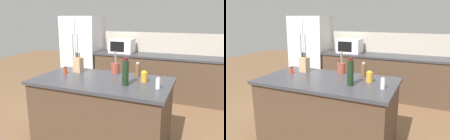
{
  "view_description": "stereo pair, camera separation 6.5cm",
  "coord_description": "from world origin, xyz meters",
  "views": [
    {
      "loc": [
        1.19,
        -2.49,
        1.74
      ],
      "look_at": [
        0.0,
        0.35,
        0.99
      ],
      "focal_mm": 35.0,
      "sensor_mm": 36.0,
      "label": 1
    },
    {
      "loc": [
        1.25,
        -2.46,
        1.74
      ],
      "look_at": [
        0.0,
        0.35,
        0.99
      ],
      "focal_mm": 35.0,
      "sensor_mm": 36.0,
      "label": 2
    }
  ],
  "objects": [
    {
      "name": "back_counter_run",
      "position": [
        0.3,
        2.2,
        0.47
      ],
      "size": [
        2.78,
        0.66,
        0.94
      ],
      "color": "#4C3828",
      "rests_on": "ground_plane"
    },
    {
      "name": "wall_backsplash",
      "position": [
        0.3,
        2.52,
        1.17
      ],
      "size": [
        2.74,
        0.03,
        0.46
      ],
      "primitive_type": "cube",
      "color": "#B2A899",
      "rests_on": "back_counter_run"
    },
    {
      "name": "kitchen_island",
      "position": [
        0.0,
        0.0,
        0.47
      ],
      "size": [
        1.79,
        0.98,
        0.94
      ],
      "color": "#4C3828",
      "rests_on": "ground_plane"
    },
    {
      "name": "refrigerator",
      "position": [
        -1.58,
        2.25,
        0.88
      ],
      "size": [
        0.9,
        0.75,
        1.77
      ],
      "color": "white",
      "rests_on": "ground_plane"
    },
    {
      "name": "microwave",
      "position": [
        -0.52,
        2.2,
        1.1
      ],
      "size": [
        0.53,
        0.39,
        0.32
      ],
      "color": "white",
      "rests_on": "back_counter_run"
    },
    {
      "name": "knife_block",
      "position": [
        -0.49,
        0.23,
        1.05
      ],
      "size": [
        0.14,
        0.12,
        0.29
      ],
      "rotation": [
        0.0,
        0.0,
        -0.15
      ],
      "color": "tan",
      "rests_on": "kitchen_island"
    },
    {
      "name": "utensil_crock",
      "position": [
        0.04,
        0.39,
        1.02
      ],
      "size": [
        0.12,
        0.12,
        0.32
      ],
      "color": "brown",
      "rests_on": "kitchen_island"
    },
    {
      "name": "spice_jar_paprika",
      "position": [
        -0.62,
        0.08,
        0.98
      ],
      "size": [
        0.05,
        0.05,
        0.1
      ],
      "color": "#B73D1E",
      "rests_on": "kitchen_island"
    },
    {
      "name": "salt_shaker",
      "position": [
        0.75,
        -0.09,
        1.0
      ],
      "size": [
        0.05,
        0.05,
        0.13
      ],
      "color": "silver",
      "rests_on": "kitchen_island"
    },
    {
      "name": "wine_bottle",
      "position": [
        0.37,
        -0.11,
        1.1
      ],
      "size": [
        0.08,
        0.08,
        0.34
      ],
      "color": "black",
      "rests_on": "kitchen_island"
    },
    {
      "name": "pepper_grinder",
      "position": [
        0.39,
        0.32,
        1.04
      ],
      "size": [
        0.06,
        0.06,
        0.2
      ],
      "color": "brown",
      "rests_on": "kitchen_island"
    },
    {
      "name": "honey_jar",
      "position": [
        0.54,
        0.11,
        1.01
      ],
      "size": [
        0.08,
        0.08,
        0.14
      ],
      "color": "gold",
      "rests_on": "kitchen_island"
    }
  ]
}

